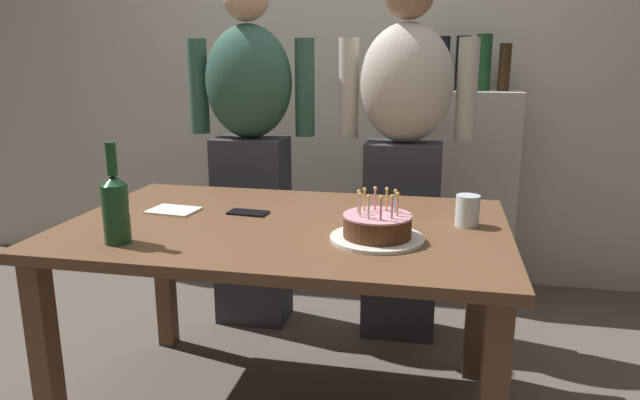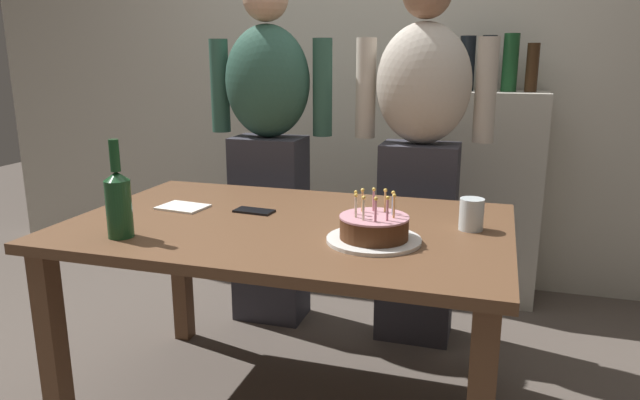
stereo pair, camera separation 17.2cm
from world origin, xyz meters
TOP-DOWN VIEW (x-y plane):
  - back_wall at (0.00, 1.55)m, footprint 5.20×0.10m
  - dining_table at (0.00, 0.00)m, footprint 1.50×0.96m
  - birthday_cake at (0.33, -0.13)m, footprint 0.29×0.29m
  - water_glass_near at (0.61, 0.09)m, footprint 0.08×0.08m
  - wine_bottle at (-0.45, -0.31)m, footprint 0.08×0.08m
  - cell_phone at (-0.16, 0.09)m, footprint 0.15×0.08m
  - napkin_stack at (-0.44, 0.06)m, footprint 0.19×0.15m
  - person_man_bearded at (-0.37, 0.75)m, footprint 0.61×0.27m
  - person_woman_cardigan at (0.35, 0.75)m, footprint 0.61×0.27m
  - shelf_cabinet at (0.60, 1.33)m, footprint 0.62×0.30m

SIDE VIEW (x-z plane):
  - shelf_cabinet at x=0.60m, z-range -0.12..1.28m
  - dining_table at x=0.00m, z-range 0.27..1.01m
  - cell_phone at x=-0.16m, z-range 0.74..0.75m
  - napkin_stack at x=-0.44m, z-range 0.74..0.75m
  - birthday_cake at x=0.33m, z-range 0.70..0.86m
  - water_glass_near at x=0.61m, z-range 0.74..0.85m
  - wine_bottle at x=-0.45m, z-range 0.70..1.01m
  - person_man_bearded at x=-0.37m, z-range 0.04..1.70m
  - person_woman_cardigan at x=0.35m, z-range 0.04..1.70m
  - back_wall at x=0.00m, z-range 0.00..2.60m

